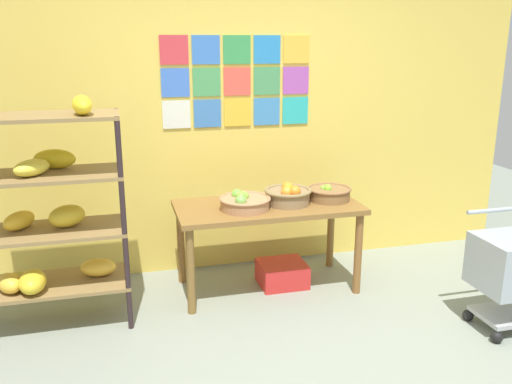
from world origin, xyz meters
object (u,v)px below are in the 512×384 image
fruit_basket_back_left (244,202)px  fruit_basket_right (288,195)px  display_table (268,215)px  produce_crate_under_table (282,273)px  banana_shelf_unit (46,211)px  fruit_basket_left (329,193)px

fruit_basket_back_left → fruit_basket_right: (0.36, 0.04, 0.02)m
display_table → fruit_basket_right: fruit_basket_right is taller
display_table → produce_crate_under_table: size_ratio=3.82×
display_table → produce_crate_under_table: 0.53m
fruit_basket_right → display_table: bearing=169.0°
banana_shelf_unit → fruit_basket_right: 1.75m
banana_shelf_unit → fruit_basket_left: banana_shelf_unit is taller
banana_shelf_unit → produce_crate_under_table: (1.72, 0.19, -0.74)m
display_table → fruit_basket_left: fruit_basket_left is taller
banana_shelf_unit → produce_crate_under_table: bearing=6.4°
fruit_basket_right → produce_crate_under_table: 0.68m
fruit_basket_left → display_table: bearing=-179.6°
banana_shelf_unit → fruit_basket_right: (1.75, 0.15, -0.06)m
display_table → fruit_basket_left: size_ratio=4.06×
banana_shelf_unit → fruit_basket_back_left: bearing=4.3°
fruit_basket_back_left → fruit_basket_left: fruit_basket_back_left is taller
banana_shelf_unit → fruit_basket_left: (2.10, 0.18, -0.08)m
fruit_basket_back_left → produce_crate_under_table: fruit_basket_back_left is taller
banana_shelf_unit → display_table: banana_shelf_unit is taller
banana_shelf_unit → fruit_basket_right: bearing=4.7°
fruit_basket_right → fruit_basket_back_left: bearing=-173.4°
display_table → fruit_basket_back_left: size_ratio=3.66×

